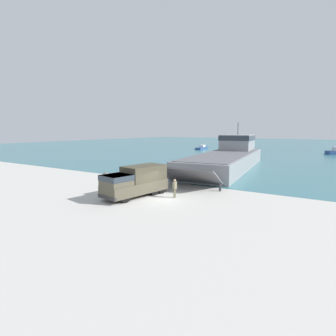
# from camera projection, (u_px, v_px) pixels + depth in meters

# --- Properties ---
(ground_plane) EXTENTS (240.00, 240.00, 0.00)m
(ground_plane) POSITION_uv_depth(u_px,v_px,m) (163.00, 199.00, 25.06)
(ground_plane) COLOR #B7B5AD
(water_surface) EXTENTS (240.00, 180.00, 0.01)m
(water_surface) POSITION_uv_depth(u_px,v_px,m) (291.00, 146.00, 107.08)
(water_surface) COLOR #336B75
(water_surface) RESTS_ON ground_plane
(landing_craft) EXTENTS (10.69, 33.68, 7.96)m
(landing_craft) POSITION_uv_depth(u_px,v_px,m) (228.00, 156.00, 46.20)
(landing_craft) COLOR gray
(landing_craft) RESTS_ON ground_plane
(military_truck) EXTENTS (3.76, 7.24, 2.98)m
(military_truck) POSITION_uv_depth(u_px,v_px,m) (135.00, 181.00, 25.82)
(military_truck) COLOR #4C4738
(military_truck) RESTS_ON ground_plane
(soldier_on_ramp) EXTENTS (0.27, 0.46, 1.82)m
(soldier_on_ramp) POSITION_uv_depth(u_px,v_px,m) (175.00, 187.00, 25.32)
(soldier_on_ramp) COLOR #6B664C
(soldier_on_ramp) RESTS_ON ground_plane
(moored_boat_a) EXTENTS (2.82, 8.84, 1.37)m
(moored_boat_a) POSITION_uv_depth(u_px,v_px,m) (202.00, 148.00, 89.81)
(moored_boat_a) COLOR navy
(moored_boat_a) RESTS_ON ground_plane
(mooring_bollard) EXTENTS (0.29, 0.29, 0.79)m
(mooring_bollard) POSITION_uv_depth(u_px,v_px,m) (220.00, 187.00, 28.12)
(mooring_bollard) COLOR #333338
(mooring_bollard) RESTS_ON ground_plane
(shoreline_rock_a) EXTENTS (1.34, 1.34, 1.34)m
(shoreline_rock_a) POSITION_uv_depth(u_px,v_px,m) (120.00, 177.00, 36.48)
(shoreline_rock_a) COLOR gray
(shoreline_rock_a) RESTS_ON ground_plane
(shoreline_rock_b) EXTENTS (1.05, 1.05, 1.05)m
(shoreline_rock_b) POSITION_uv_depth(u_px,v_px,m) (106.00, 176.00, 37.61)
(shoreline_rock_b) COLOR #66605B
(shoreline_rock_b) RESTS_ON ground_plane
(shoreline_rock_c) EXTENTS (1.37, 1.37, 1.37)m
(shoreline_rock_c) POSITION_uv_depth(u_px,v_px,m) (134.00, 177.00, 36.30)
(shoreline_rock_c) COLOR #66605B
(shoreline_rock_c) RESTS_ON ground_plane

